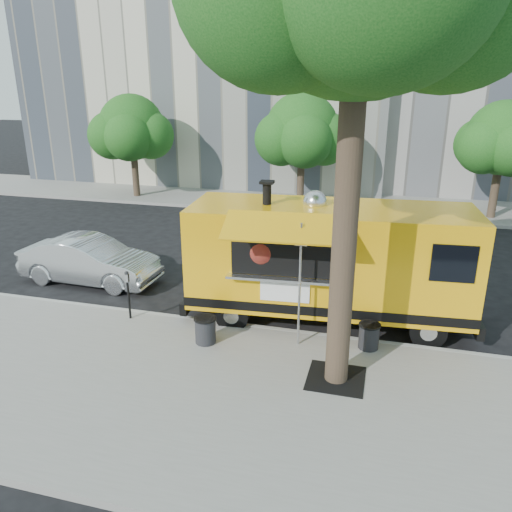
% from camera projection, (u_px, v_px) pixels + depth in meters
% --- Properties ---
extents(ground, '(120.00, 120.00, 0.00)m').
position_uv_depth(ground, '(253.00, 314.00, 13.79)').
color(ground, black).
rests_on(ground, ground).
extents(sidewalk, '(60.00, 6.00, 0.15)m').
position_uv_depth(sidewalk, '(200.00, 395.00, 10.12)').
color(sidewalk, gray).
rests_on(sidewalk, ground).
extents(curb, '(60.00, 0.14, 0.16)m').
position_uv_depth(curb, '(243.00, 327.00, 12.92)').
color(curb, '#999993').
rests_on(curb, ground).
extents(far_sidewalk, '(60.00, 5.00, 0.15)m').
position_uv_depth(far_sidewalk, '(321.00, 203.00, 26.06)').
color(far_sidewalk, gray).
rests_on(far_sidewalk, ground).
extents(tree_well, '(1.20, 1.20, 0.02)m').
position_uv_depth(tree_well, '(336.00, 378.00, 10.55)').
color(tree_well, black).
rests_on(tree_well, sidewalk).
extents(far_tree_a, '(3.42, 3.42, 5.36)m').
position_uv_depth(far_tree_a, '(132.00, 128.00, 26.20)').
color(far_tree_a, '#33261C').
rests_on(far_tree_a, far_sidewalk).
extents(far_tree_b, '(3.60, 3.60, 5.50)m').
position_uv_depth(far_tree_b, '(302.00, 130.00, 24.33)').
color(far_tree_b, '#33261C').
rests_on(far_tree_b, far_sidewalk).
extents(far_tree_c, '(3.24, 3.24, 5.21)m').
position_uv_depth(far_tree_c, '(503.00, 138.00, 21.89)').
color(far_tree_c, '#33261C').
rests_on(far_tree_c, far_sidewalk).
extents(sign_post, '(0.28, 0.06, 3.00)m').
position_uv_depth(sign_post, '(300.00, 278.00, 11.39)').
color(sign_post, silver).
rests_on(sign_post, sidewalk).
extents(parking_meter, '(0.11, 0.11, 1.33)m').
position_uv_depth(parking_meter, '(128.00, 289.00, 12.97)').
color(parking_meter, black).
rests_on(parking_meter, sidewalk).
extents(food_truck, '(7.62, 3.90, 3.70)m').
position_uv_depth(food_truck, '(328.00, 260.00, 12.88)').
color(food_truck, '#F8AE0C').
rests_on(food_truck, ground).
extents(sedan, '(4.49, 1.69, 1.46)m').
position_uv_depth(sedan, '(90.00, 261.00, 15.77)').
color(sedan, silver).
rests_on(sedan, ground).
extents(trash_bin_left, '(0.54, 0.54, 0.65)m').
position_uv_depth(trash_bin_left, '(205.00, 329.00, 11.92)').
color(trash_bin_left, black).
rests_on(trash_bin_left, sidewalk).
extents(trash_bin_right, '(0.51, 0.51, 0.62)m').
position_uv_depth(trash_bin_right, '(369.00, 335.00, 11.67)').
color(trash_bin_right, black).
rests_on(trash_bin_right, sidewalk).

